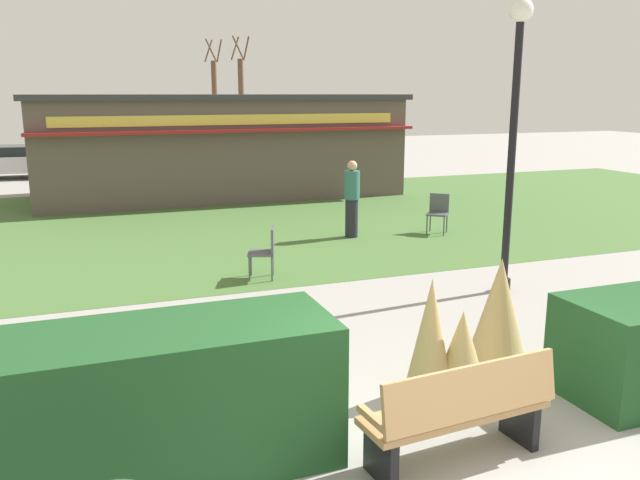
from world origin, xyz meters
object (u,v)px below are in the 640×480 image
(person_standing, at_px, (352,199))
(parked_car_center_slot, at_px, (152,156))
(cafe_chair_west, at_px, (438,210))
(cafe_chair_east, at_px, (266,248))
(park_bench, at_px, (460,412))
(parked_car_west_slot, at_px, (8,161))
(parked_car_east_slot, at_px, (272,152))
(tree_right_bg, at_px, (215,105))
(tree_left_bg, at_px, (242,105))
(food_kiosk, at_px, (218,145))
(lamppost_mid, at_px, (514,114))

(person_standing, distance_m, parked_car_center_slot, 14.26)
(cafe_chair_west, bearing_deg, parked_car_center_slot, 108.13)
(cafe_chair_east, bearing_deg, park_bench, -90.55)
(cafe_chair_east, xyz_separation_m, person_standing, (2.67, 2.52, 0.33))
(cafe_chair_west, height_order, parked_car_center_slot, parked_car_center_slot)
(cafe_chair_east, height_order, parked_car_west_slot, parked_car_west_slot)
(parked_car_west_slot, xyz_separation_m, parked_car_center_slot, (5.29, -0.00, 0.00))
(parked_car_east_slot, distance_m, tree_right_bg, 7.30)
(person_standing, distance_m, tree_left_bg, 19.20)
(parked_car_east_slot, relative_size, tree_left_bg, 0.73)
(parked_car_east_slot, bearing_deg, food_kiosk, -119.08)
(lamppost_mid, bearing_deg, park_bench, -130.09)
(tree_right_bg, bearing_deg, park_bench, -97.92)
(lamppost_mid, xyz_separation_m, parked_car_east_slot, (1.62, 18.56, -2.16))
(food_kiosk, xyz_separation_m, person_standing, (1.39, -7.34, -0.69))
(cafe_chair_east, distance_m, parked_car_west_slot, 17.35)
(food_kiosk, relative_size, parked_car_center_slot, 2.56)
(cafe_chair_east, bearing_deg, parked_car_center_slot, 89.97)
(cafe_chair_west, bearing_deg, cafe_chair_east, -154.47)
(park_bench, distance_m, parked_car_west_slot, 23.23)
(tree_left_bg, bearing_deg, park_bench, -100.31)
(parked_car_west_slot, relative_size, tree_right_bg, 0.75)
(lamppost_mid, xyz_separation_m, person_standing, (-0.70, 4.55, -1.94))
(cafe_chair_east, relative_size, parked_car_center_slot, 0.21)
(park_bench, height_order, tree_left_bg, tree_left_bg)
(tree_left_bg, bearing_deg, tree_right_bg, 114.11)
(park_bench, xyz_separation_m, cafe_chair_west, (4.75, 8.35, 0.05))
(person_standing, bearing_deg, cafe_chair_east, -135.69)
(food_kiosk, bearing_deg, cafe_chair_east, -97.43)
(food_kiosk, height_order, cafe_chair_west, food_kiosk)
(lamppost_mid, bearing_deg, tree_right_bg, 88.46)
(park_bench, relative_size, parked_car_west_slot, 0.40)
(lamppost_mid, xyz_separation_m, tree_left_bg, (1.59, 23.54, -0.26))
(park_bench, height_order, parked_car_east_slot, parked_car_east_slot)
(lamppost_mid, distance_m, food_kiosk, 12.13)
(parked_car_east_slot, distance_m, tree_left_bg, 5.33)
(lamppost_mid, distance_m, parked_car_center_slot, 18.99)
(tree_left_bg, height_order, tree_right_bg, tree_left_bg)
(parked_car_east_slot, xyz_separation_m, tree_right_bg, (-0.93, 6.99, 1.89))
(parked_car_center_slot, bearing_deg, person_standing, -79.23)
(lamppost_mid, bearing_deg, parked_car_east_slot, 85.01)
(cafe_chair_west, bearing_deg, person_standing, 172.05)
(person_standing, distance_m, parked_car_east_slot, 14.20)
(park_bench, distance_m, tree_left_bg, 28.15)
(cafe_chair_east, bearing_deg, lamppost_mid, -31.02)
(parked_car_west_slot, bearing_deg, lamppost_mid, -65.00)
(park_bench, height_order, cafe_chair_east, park_bench)
(person_standing, xyz_separation_m, parked_car_west_slot, (-7.95, 14.01, -0.22))
(tree_left_bg, bearing_deg, cafe_chair_west, -90.81)
(lamppost_mid, bearing_deg, cafe_chair_west, 72.88)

